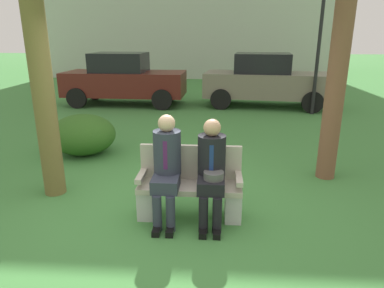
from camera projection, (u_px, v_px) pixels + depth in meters
name	position (u px, v px, depth m)	size (l,w,h in m)	color
ground_plane	(167.00, 207.00, 4.70)	(80.00, 80.00, 0.00)	#40803C
park_bench	(190.00, 187.00, 4.40)	(1.29, 0.44, 0.90)	#B7AD9E
seated_man_left	(166.00, 164.00, 4.21)	(0.34, 0.72, 1.33)	#2D3342
seated_man_right	(211.00, 167.00, 4.17)	(0.34, 0.72, 1.28)	black
shrub_near_bench	(83.00, 134.00, 6.72)	(1.25, 1.14, 0.78)	#305E1F
parked_car_near	(124.00, 79.00, 11.41)	(3.94, 1.79, 1.68)	#591E19
parked_car_far	(265.00, 80.00, 11.11)	(4.06, 2.09, 1.68)	slate
street_lamp	(320.00, 37.00, 9.60)	(0.24, 0.24, 3.53)	black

